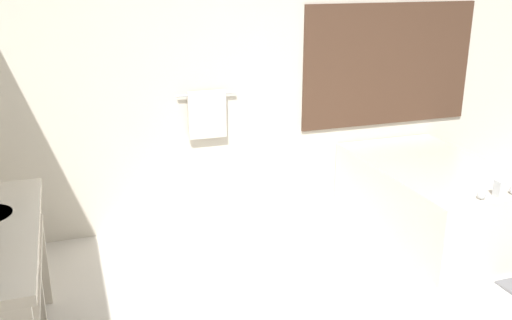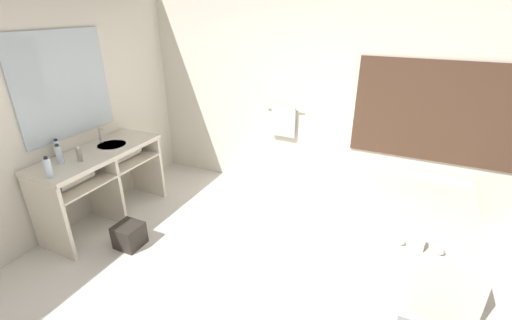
% 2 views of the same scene
% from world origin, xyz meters
% --- Properties ---
extents(ground_plane, '(16.00, 16.00, 0.00)m').
position_xyz_m(ground_plane, '(0.00, 0.00, 0.00)').
color(ground_plane, silver).
rests_on(ground_plane, ground).
extents(wall_back_with_blinds, '(7.40, 0.13, 2.70)m').
position_xyz_m(wall_back_with_blinds, '(0.05, 2.23, 1.35)').
color(wall_back_with_blinds, silver).
rests_on(wall_back_with_blinds, ground_plane).
extents(wall_left_with_mirror, '(0.08, 7.40, 2.70)m').
position_xyz_m(wall_left_with_mirror, '(-2.23, 0.01, 1.35)').
color(wall_left_with_mirror, silver).
rests_on(wall_left_with_mirror, ground_plane).
extents(vanity_counter, '(0.59, 1.43, 0.88)m').
position_xyz_m(vanity_counter, '(-1.89, 0.58, 0.64)').
color(vanity_counter, beige).
rests_on(vanity_counter, ground_plane).
extents(sink_faucet, '(0.09, 0.04, 0.18)m').
position_xyz_m(sink_faucet, '(-2.05, 0.78, 0.97)').
color(sink_faucet, silver).
rests_on(sink_faucet, vanity_counter).
extents(bathtub, '(0.99, 1.64, 0.72)m').
position_xyz_m(bathtub, '(1.42, 1.37, 0.33)').
color(bathtub, silver).
rests_on(bathtub, ground_plane).
extents(water_bottle_1, '(0.06, 0.06, 0.21)m').
position_xyz_m(water_bottle_1, '(-1.97, 0.19, 0.98)').
color(water_bottle_1, silver).
rests_on(water_bottle_1, vanity_counter).
extents(water_bottle_2, '(0.06, 0.06, 0.21)m').
position_xyz_m(water_bottle_2, '(-1.78, -0.07, 0.98)').
color(water_bottle_2, silver).
rests_on(water_bottle_2, vanity_counter).
extents(water_bottle_3, '(0.06, 0.06, 0.20)m').
position_xyz_m(water_bottle_3, '(-2.13, 0.29, 0.98)').
color(water_bottle_3, silver).
rests_on(water_bottle_3, vanity_counter).
extents(soap_dispenser, '(0.05, 0.05, 0.16)m').
position_xyz_m(soap_dispenser, '(-1.83, 0.31, 0.95)').
color(soap_dispenser, gray).
rests_on(soap_dispenser, vanity_counter).
extents(waste_bin, '(0.26, 0.26, 0.25)m').
position_xyz_m(waste_bin, '(-1.31, 0.28, 0.13)').
color(waste_bin, '#2D2823').
rests_on(waste_bin, ground_plane).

